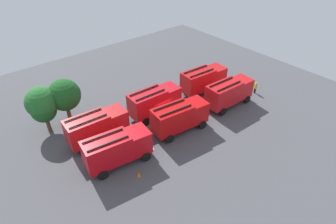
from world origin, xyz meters
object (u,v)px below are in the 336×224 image
Objects in this scene: tree_0 at (44,110)px; tree_2 at (64,95)px; fire_truck_5 at (204,79)px; traffic_cone_1 at (139,174)px; firefighter_1 at (255,87)px; fire_truck_4 at (155,101)px; tree_1 at (42,103)px; fire_truck_3 at (97,126)px; fire_truck_1 at (180,116)px; firefighter_0 at (193,78)px; traffic_cone_0 at (153,97)px; fire_truck_2 at (229,92)px; fire_truck_0 at (117,148)px.

tree_0 is 2.93m from tree_2.
fire_truck_5 reaches higher than traffic_cone_1.
tree_0 is at bearing 3.04° from firefighter_1.
fire_truck_4 is at bearing 5.52° from firefighter_1.
firefighter_1 is at bearing -22.37° from tree_1.
firefighter_1 is (23.17, -5.11, -1.21)m from fire_truck_3.
fire_truck_1 is 4.25× the size of firefighter_0.
fire_truck_4 is (8.33, 0.03, 0.00)m from fire_truck_3.
fire_truck_5 is 21.91m from tree_0.
fire_truck_3 is 9.88× the size of traffic_cone_0.
tree_0 is (-21.19, 5.51, 0.98)m from fire_truck_5.
fire_truck_5 is 12.10× the size of traffic_cone_1.
fire_truck_5 is (-0.07, 4.77, 0.00)m from fire_truck_2.
firefighter_1 is at bearing -17.13° from fire_truck_4.
fire_truck_4 is 15.76m from firefighter_1.
firefighter_0 is at bearing -3.03° from traffic_cone_0.
traffic_cone_0 is (-7.69, 0.41, -0.61)m from firefighter_0.
fire_truck_3 and fire_truck_4 have the same top height.
tree_1 is 0.97× the size of tree_2.
tree_2 is at bearing 0.77° from firefighter_1.
firefighter_0 is 22.11m from tree_0.
fire_truck_1 reaches higher than traffic_cone_0.
tree_0 reaches higher than fire_truck_5.
tree_0 is 6.27× the size of traffic_cone_0.
fire_truck_0 is 1.02× the size of fire_truck_3.
fire_truck_2 is 4.17× the size of firefighter_0.
fire_truck_4 is (-9.12, 4.76, 0.00)m from fire_truck_2.
traffic_cone_0 is (10.32, 3.16, -1.78)m from fire_truck_3.
fire_truck_2 is 4.77m from fire_truck_5.
firefighter_1 is (23.32, -0.50, -1.21)m from fire_truck_0.
fire_truck_5 is at bearing 93.27° from fire_truck_2.
fire_truck_3 is at bearing -177.80° from fire_truck_4.
fire_truck_0 is at bearing -71.42° from tree_1.
fire_truck_4 is at bearing -166.85° from firefighter_0.
tree_1 reaches higher than fire_truck_3.
fire_truck_2 is 0.99× the size of fire_truck_5.
fire_truck_2 is at bearing -25.58° from fire_truck_4.
traffic_cone_0 is (-7.12, 7.88, -1.78)m from fire_truck_2.
tree_0 is 14.03m from traffic_cone_1.
tree_1 is at bearing 146.03° from fire_truck_1.
tree_2 is 10.00× the size of traffic_cone_1.
tree_1 is (-21.70, 3.19, 2.96)m from firefighter_0.
tree_2 is (-18.48, 10.32, 1.94)m from fire_truck_2.
fire_truck_0 is 1.03× the size of fire_truck_4.
traffic_cone_1 is (0.56, -2.90, -1.85)m from fire_truck_0.
fire_truck_5 is at bearing 24.02° from traffic_cone_1.
traffic_cone_0 is (-12.85, 8.27, -0.58)m from firefighter_1.
fire_truck_0 and fire_truck_4 have the same top height.
tree_2 reaches higher than traffic_cone_1.
fire_truck_1 is (8.71, 0.02, 0.00)m from fire_truck_0.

